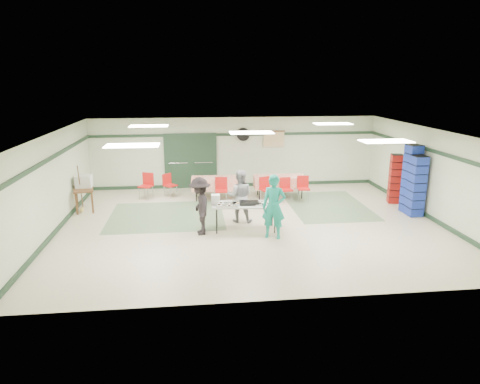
{
  "coord_description": "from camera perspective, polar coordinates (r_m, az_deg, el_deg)",
  "views": [
    {
      "loc": [
        -1.64,
        -11.81,
        4.18
      ],
      "look_at": [
        -0.35,
        -0.3,
        1.05
      ],
      "focal_mm": 32.0,
      "sensor_mm": 36.0,
      "label": 1
    }
  ],
  "objects": [
    {
      "name": "volunteer_grey",
      "position": [
        12.58,
        -0.03,
        -0.55
      ],
      "size": [
        0.87,
        0.73,
        1.57
      ],
      "primitive_type": "imported",
      "rotation": [
        0.0,
        0.0,
        2.95
      ],
      "color": "gray",
      "rests_on": "floor"
    },
    {
      "name": "wall_back",
      "position": [
        16.64,
        -0.63,
        5.31
      ],
      "size": [
        11.0,
        0.0,
        11.0
      ],
      "primitive_type": "plane",
      "rotation": [
        1.57,
        0.0,
        0.0
      ],
      "color": "beige",
      "rests_on": "floor"
    },
    {
      "name": "baseboard_left",
      "position": [
        13.08,
        -23.11,
        -4.52
      ],
      "size": [
        0.06,
        9.0,
        0.12
      ],
      "primitive_type": "cube",
      "rotation": [
        0.0,
        0.0,
        1.57
      ],
      "color": "#1C3321",
      "rests_on": "floor"
    },
    {
      "name": "double_door_right",
      "position": [
        16.56,
        -4.93,
        4.15
      ],
      "size": [
        0.9,
        0.06,
        2.1
      ],
      "primitive_type": "cube",
      "color": "gray",
      "rests_on": "floor"
    },
    {
      "name": "baseboard_right",
      "position": [
        14.39,
        23.59,
        -2.84
      ],
      "size": [
        0.06,
        9.0,
        0.12
      ],
      "primitive_type": "cube",
      "rotation": [
        0.0,
        0.0,
        1.57
      ],
      "color": "#1C3321",
      "rests_on": "floor"
    },
    {
      "name": "crate_stack_red",
      "position": [
        15.4,
        19.97,
        1.66
      ],
      "size": [
        0.45,
        0.45,
        1.68
      ],
      "primitive_type": "cube",
      "rotation": [
        0.0,
        0.0,
        -0.24
      ],
      "color": "maroon",
      "rests_on": "floor"
    },
    {
      "name": "wall_right",
      "position": [
        14.09,
        24.25,
        2.17
      ],
      "size": [
        0.0,
        9.0,
        9.0
      ],
      "primitive_type": "plane",
      "rotation": [
        1.57,
        0.0,
        -1.57
      ],
      "color": "beige",
      "rests_on": "floor"
    },
    {
      "name": "wall_left",
      "position": [
        12.75,
        -23.83,
        0.96
      ],
      "size": [
        0.0,
        9.0,
        9.0
      ],
      "primitive_type": "plane",
      "rotation": [
        1.57,
        0.0,
        1.57
      ],
      "color": "beige",
      "rests_on": "floor"
    },
    {
      "name": "sheet_tray_right",
      "position": [
        11.89,
        3.26,
        -1.58
      ],
      "size": [
        0.55,
        0.43,
        0.02
      ],
      "primitive_type": "cube",
      "rotation": [
        0.0,
        0.0,
        -0.07
      ],
      "color": "silver",
      "rests_on": "serving_table"
    },
    {
      "name": "office_printer",
      "position": [
        14.62,
        -20.1,
        1.36
      ],
      "size": [
        0.51,
        0.45,
        0.39
      ],
      "primitive_type": "cube",
      "rotation": [
        0.0,
        0.0,
        0.04
      ],
      "color": "silver",
      "rests_on": "printer_table"
    },
    {
      "name": "crate_stack_blue_b",
      "position": [
        14.16,
        22.49,
        0.72
      ],
      "size": [
        0.42,
        0.42,
        1.89
      ],
      "primitive_type": "cube",
      "rotation": [
        0.0,
        0.0,
        0.01
      ],
      "color": "#1B3FA2",
      "rests_on": "floor"
    },
    {
      "name": "wall_front",
      "position": [
        8.01,
        5.89,
        -5.67
      ],
      "size": [
        11.0,
        0.0,
        11.0
      ],
      "primitive_type": "plane",
      "rotation": [
        -1.57,
        0.0,
        0.0
      ],
      "color": "beige",
      "rests_on": "floor"
    },
    {
      "name": "ceiling",
      "position": [
        12.02,
        1.53,
        8.02
      ],
      "size": [
        11.0,
        11.0,
        0.0
      ],
      "primitive_type": "plane",
      "rotation": [
        3.14,
        0.0,
        0.0
      ],
      "color": "white",
      "rests_on": "wall_back"
    },
    {
      "name": "sheet_tray_left",
      "position": [
        11.77,
        -1.76,
        -1.74
      ],
      "size": [
        0.61,
        0.48,
        0.02
      ],
      "primitive_type": "cube",
      "rotation": [
        0.0,
        0.0,
        -0.07
      ],
      "color": "silver",
      "rests_on": "serving_table"
    },
    {
      "name": "broom",
      "position": [
        14.5,
        -20.52,
        0.53
      ],
      "size": [
        0.05,
        0.24,
        1.48
      ],
      "primitive_type": "cylinder",
      "rotation": [
        0.14,
        0.0,
        -0.09
      ],
      "color": "brown",
      "rests_on": "floor"
    },
    {
      "name": "chair_c",
      "position": [
        14.98,
        8.42,
        0.84
      ],
      "size": [
        0.44,
        0.44,
        0.87
      ],
      "rotation": [
        0.0,
        0.0,
        -0.09
      ],
      "color": "red",
      "rests_on": "floor"
    },
    {
      "name": "sheet_tray_mid",
      "position": [
        11.96,
        0.36,
        -1.46
      ],
      "size": [
        0.59,
        0.47,
        0.02
      ],
      "primitive_type": "cube",
      "rotation": [
        0.0,
        0.0,
        -0.07
      ],
      "color": "silver",
      "rests_on": "serving_table"
    },
    {
      "name": "scroll_banner",
      "position": [
        16.72,
        4.54,
        7.04
      ],
      "size": [
        0.8,
        0.02,
        0.6
      ],
      "primitive_type": "cube",
      "color": "#D9C087",
      "rests_on": "wall_back"
    },
    {
      "name": "trim_back",
      "position": [
        16.5,
        -0.63,
        7.68
      ],
      "size": [
        11.0,
        0.06,
        0.1
      ],
      "primitive_type": "cube",
      "color": "#1C3321",
      "rests_on": "wall_back"
    },
    {
      "name": "baking_pan",
      "position": [
        11.86,
        1.23,
        -1.47
      ],
      "size": [
        0.55,
        0.37,
        0.08
      ],
      "primitive_type": "cube",
      "rotation": [
        0.0,
        0.0,
        -0.07
      ],
      "color": "black",
      "rests_on": "serving_table"
    },
    {
      "name": "green_patch_b",
      "position": [
        14.64,
        11.56,
        -1.79
      ],
      "size": [
        2.5,
        3.5,
        0.01
      ],
      "primitive_type": "cube",
      "color": "#5E7D5C",
      "rests_on": "floor"
    },
    {
      "name": "dining_table_b",
      "position": [
        15.06,
        -2.92,
        1.21
      ],
      "size": [
        1.88,
        0.89,
        0.77
      ],
      "rotation": [
        0.0,
        0.0,
        -0.03
      ],
      "color": "red",
      "rests_on": "floor"
    },
    {
      "name": "wall_fan",
      "position": [
        16.51,
        0.42,
        7.69
      ],
      "size": [
        0.5,
        0.1,
        0.5
      ],
      "primitive_type": "cylinder",
      "rotation": [
        1.57,
        0.0,
        0.0
      ],
      "color": "black",
      "rests_on": "wall_back"
    },
    {
      "name": "chair_a",
      "position": [
        14.84,
        6.1,
        0.67
      ],
      "size": [
        0.43,
        0.43,
        0.83
      ],
      "rotation": [
        0.0,
        0.0,
        0.12
      ],
      "color": "red",
      "rests_on": "floor"
    },
    {
      "name": "printer_table",
      "position": [
        14.55,
        -20.13,
        0.09
      ],
      "size": [
        0.78,
        1.02,
        0.74
      ],
      "rotation": [
        0.0,
        0.0,
        0.23
      ],
      "color": "brown",
      "rests_on": "floor"
    },
    {
      "name": "door_frame",
      "position": [
        16.53,
        -6.59,
        4.09
      ],
      "size": [
        2.0,
        0.03,
        2.15
      ],
      "primitive_type": "cube",
      "color": "#1C3321",
      "rests_on": "floor"
    },
    {
      "name": "dining_table_a",
      "position": [
        15.34,
        5.31,
        1.42
      ],
      "size": [
        1.85,
        0.88,
        0.77
      ],
      "rotation": [
        0.0,
        0.0,
        -0.04
      ],
      "color": "red",
      "rests_on": "floor"
    },
    {
      "name": "chair_loose_b",
      "position": [
        15.4,
        -12.31,
        1.17
      ],
      "size": [
        0.57,
        0.57,
        0.92
      ],
      "rotation": [
        0.0,
        0.0,
        -0.43
      ],
      "color": "red",
      "rests_on": "floor"
    },
    {
      "name": "chair_d",
      "position": [
        14.53,
        -2.51,
        0.59
      ],
      "size": [
        0.44,
        0.44,
        0.89
      ],
      "rotation": [
        0.0,
        0.0,
        -0.05
      ],
      "color": "red",
      "rests_on": "floor"
    },
    {
      "name": "serving_table",
      "position": [
        11.92,
        0.7,
        -1.79
      ],
      "size": [
        1.9,
        0.88,
        0.76
      ],
      "rotation": [
        0.0,
        0.0,
        -0.07
      ],
      "color": "#B4B5AF",
      "rests_on": "floor"
    },
    {
      "name": "crate_stack_blue_a",
      "position": [
        14.44,
        21.85,
        1.62
      ],
      "size": [
        0.47,
        0.47,
        2.17
      ],
      "primitive_type": "cube",
      "rotation": [
        0.0,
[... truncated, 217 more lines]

